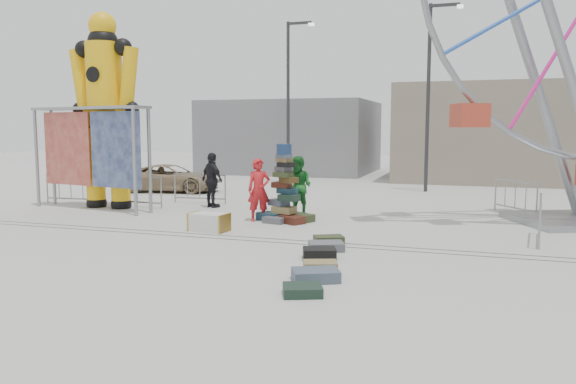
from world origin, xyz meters
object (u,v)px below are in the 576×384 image
(barricade_dummy_b, at_px, (137,192))
(barricade_wheel_back, at_px, (515,197))
(barricade_wheel_front, at_px, (540,219))
(barricade_dummy_a, at_px, (71,189))
(pedestrian_black, at_px, (212,180))
(banner_scaffold, at_px, (90,133))
(pedestrian_green, at_px, (299,186))
(lamp_post_left, at_px, (290,94))
(crash_test_dummy, at_px, (105,103))
(parked_suv, at_px, (171,178))
(lamp_post_right, at_px, (431,88))
(barricade_dummy_c, at_px, (200,188))
(steamer_trunk, at_px, (209,222))
(suitcase_tower, at_px, (285,200))
(pedestrian_red, at_px, (259,190))

(barricade_dummy_b, relative_size, barricade_wheel_back, 1.00)
(barricade_wheel_front, bearing_deg, barricade_dummy_a, 88.07)
(barricade_wheel_back, height_order, pedestrian_black, pedestrian_black)
(banner_scaffold, height_order, pedestrian_green, banner_scaffold)
(barricade_dummy_b, bearing_deg, lamp_post_left, 80.58)
(crash_test_dummy, relative_size, parked_suv, 1.61)
(lamp_post_right, height_order, pedestrian_green, lamp_post_right)
(lamp_post_left, distance_m, barricade_dummy_a, 12.00)
(barricade_dummy_c, height_order, pedestrian_black, pedestrian_black)
(pedestrian_black, bearing_deg, lamp_post_right, -102.22)
(steamer_trunk, relative_size, barricade_dummy_b, 0.51)
(pedestrian_green, height_order, parked_suv, pedestrian_green)
(lamp_post_right, relative_size, pedestrian_black, 4.15)
(barricade_dummy_b, xyz_separation_m, barricade_wheel_front, (12.80, -2.15, 0.00))
(banner_scaffold, bearing_deg, lamp_post_right, 50.77)
(lamp_post_right, xyz_separation_m, steamer_trunk, (-4.92, -11.51, -4.24))
(suitcase_tower, distance_m, banner_scaffold, 7.30)
(lamp_post_left, distance_m, parked_suv, 7.66)
(barricade_wheel_back, xyz_separation_m, pedestrian_black, (-9.99, -1.82, 0.41))
(barricade_wheel_front, xyz_separation_m, barricade_wheel_back, (-0.25, 4.71, 0.00))
(suitcase_tower, distance_m, barricade_dummy_c, 5.15)
(barricade_dummy_c, bearing_deg, pedestrian_green, -25.64)
(barricade_dummy_a, relative_size, pedestrian_black, 1.04)
(pedestrian_black, bearing_deg, pedestrian_green, -162.76)
(barricade_dummy_a, height_order, barricade_dummy_c, same)
(barricade_dummy_c, bearing_deg, lamp_post_right, 35.47)
(suitcase_tower, distance_m, parked_suv, 9.30)
(barricade_dummy_c, bearing_deg, parked_suv, 129.92)
(barricade_dummy_b, xyz_separation_m, pedestrian_red, (5.15, -1.44, 0.39))
(barricade_dummy_a, bearing_deg, pedestrian_black, 2.96)
(lamp_post_left, height_order, pedestrian_red, lamp_post_left)
(banner_scaffold, bearing_deg, suitcase_tower, 7.96)
(barricade_dummy_a, distance_m, pedestrian_green, 8.85)
(barricade_dummy_c, bearing_deg, banner_scaffold, -140.59)
(steamer_trunk, bearing_deg, lamp_post_right, 72.82)
(barricade_dummy_a, height_order, pedestrian_red, pedestrian_red)
(lamp_post_right, xyz_separation_m, barricade_wheel_back, (3.18, -5.55, -3.93))
(barricade_dummy_b, height_order, barricade_dummy_c, same)
(barricade_dummy_c, bearing_deg, pedestrian_red, -45.35)
(barricade_dummy_c, distance_m, parked_suv, 4.20)
(lamp_post_right, height_order, barricade_dummy_b, lamp_post_right)
(pedestrian_red, bearing_deg, barricade_wheel_back, -2.97)
(lamp_post_left, xyz_separation_m, pedestrian_green, (3.60, -10.18, -3.53))
(lamp_post_left, distance_m, pedestrian_red, 12.40)
(crash_test_dummy, distance_m, pedestrian_red, 6.68)
(steamer_trunk, distance_m, barricade_dummy_c, 5.79)
(lamp_post_right, bearing_deg, barricade_wheel_back, -60.21)
(steamer_trunk, height_order, pedestrian_green, pedestrian_green)
(banner_scaffold, relative_size, pedestrian_red, 2.60)
(lamp_post_left, bearing_deg, barricade_dummy_b, -103.21)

